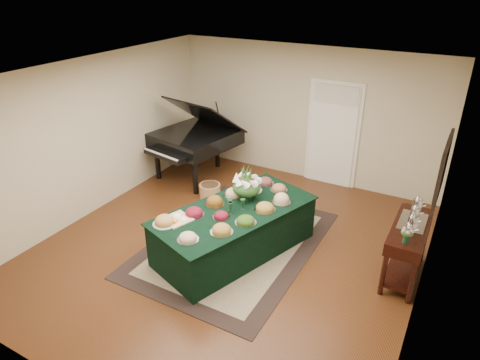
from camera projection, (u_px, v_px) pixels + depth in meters
The scene contains 14 objects.
ground at pixel (231, 247), 6.77m from camera, with size 6.00×6.00×0.00m, color black.
area_rug at pixel (235, 243), 6.85m from camera, with size 2.37×3.32×0.01m.
kitchen_doorway at pixel (333, 135), 8.39m from camera, with size 1.05×0.07×2.10m.
buffet_table at pixel (235, 230), 6.51m from camera, with size 1.92×2.73×0.74m.
food_platters at pixel (234, 206), 6.36m from camera, with size 1.49×2.29×0.14m.
cutting_board at pixel (178, 218), 6.08m from camera, with size 0.46×0.46×0.10m.
green_goblets at pixel (233, 206), 6.27m from camera, with size 0.24×0.25×0.18m.
floral_centerpiece at pixel (247, 184), 6.52m from camera, with size 0.45×0.45×0.45m.
grand_piano at pixel (195, 138), 8.72m from camera, with size 1.74×1.88×1.73m.
wicker_basket at pixel (210, 191), 8.23m from camera, with size 0.41×0.41×0.25m, color #AA7344.
mahogany_sideboard at pixel (409, 238), 5.83m from camera, with size 0.45×1.23×0.85m.
tea_service at pixel (414, 216), 5.76m from camera, with size 0.34×0.74×0.30m.
pink_bouquet at pixel (407, 233), 5.33m from camera, with size 0.17×0.17×0.22m.
wall_painting at pixel (443, 168), 5.25m from camera, with size 0.05×0.95×0.75m.
Camera 1 is at (2.85, -4.83, 3.93)m, focal length 32.00 mm.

